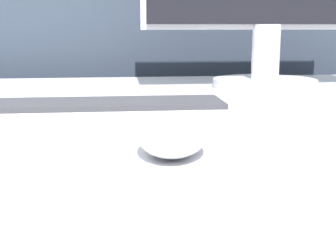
% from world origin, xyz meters
% --- Properties ---
extents(partition_panel, '(5.00, 0.03, 1.35)m').
position_xyz_m(partition_panel, '(0.00, 0.73, 0.67)').
color(partition_panel, '#333D4C').
rests_on(partition_panel, ground_plane).
extents(computer_mouse_near, '(0.09, 0.13, 0.04)m').
position_xyz_m(computer_mouse_near, '(0.04, -0.23, 0.73)').
color(computer_mouse_near, white).
rests_on(computer_mouse_near, desk).
extents(keyboard, '(0.40, 0.12, 0.02)m').
position_xyz_m(keyboard, '(-0.04, 0.01, 0.72)').
color(keyboard, silver).
rests_on(keyboard, desk).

